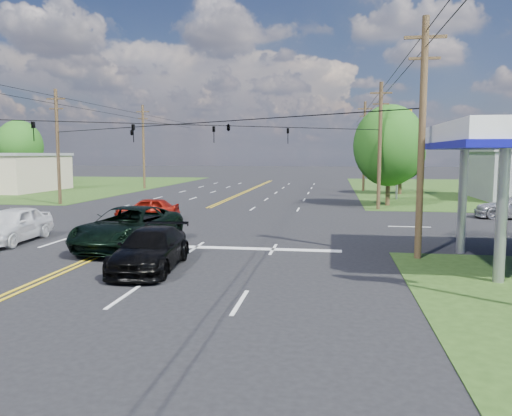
% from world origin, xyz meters
% --- Properties ---
extents(ground, '(280.00, 280.00, 0.00)m').
position_xyz_m(ground, '(0.00, 12.00, 0.00)').
color(ground, black).
rests_on(ground, ground).
extents(grass_nw, '(46.00, 48.00, 0.03)m').
position_xyz_m(grass_nw, '(-35.00, 44.00, 0.00)').
color(grass_nw, '#244014').
rests_on(grass_nw, ground).
extents(stop_bar, '(10.00, 0.50, 0.02)m').
position_xyz_m(stop_bar, '(5.00, 4.00, 0.00)').
color(stop_bar, silver).
rests_on(stop_bar, ground).
extents(pole_se, '(1.60, 0.28, 9.50)m').
position_xyz_m(pole_se, '(13.00, 3.00, 4.92)').
color(pole_se, '#3B2B19').
rests_on(pole_se, ground).
extents(pole_nw, '(1.60, 0.28, 9.50)m').
position_xyz_m(pole_nw, '(-13.00, 21.00, 4.92)').
color(pole_nw, '#3B2B19').
rests_on(pole_nw, ground).
extents(pole_ne, '(1.60, 0.28, 9.50)m').
position_xyz_m(pole_ne, '(13.00, 21.00, 4.92)').
color(pole_ne, '#3B2B19').
rests_on(pole_ne, ground).
extents(pole_left_far, '(1.60, 0.28, 10.00)m').
position_xyz_m(pole_left_far, '(-13.00, 40.00, 5.17)').
color(pole_left_far, '#3B2B19').
rests_on(pole_left_far, ground).
extents(pole_right_far, '(1.60, 0.28, 10.00)m').
position_xyz_m(pole_right_far, '(13.00, 40.00, 5.17)').
color(pole_right_far, '#3B2B19').
rests_on(pole_right_far, ground).
extents(span_wire_signals, '(26.00, 18.00, 1.13)m').
position_xyz_m(span_wire_signals, '(0.00, 12.00, 6.00)').
color(span_wire_signals, black).
rests_on(span_wire_signals, ground).
extents(power_lines, '(26.04, 100.00, 0.64)m').
position_xyz_m(power_lines, '(0.00, 10.00, 8.60)').
color(power_lines, black).
rests_on(power_lines, ground).
extents(tree_right_a, '(5.70, 5.70, 8.18)m').
position_xyz_m(tree_right_a, '(14.00, 24.00, 4.87)').
color(tree_right_a, '#3B2B19').
rests_on(tree_right_a, ground).
extents(tree_right_b, '(4.94, 4.94, 7.09)m').
position_xyz_m(tree_right_b, '(16.50, 36.00, 4.22)').
color(tree_right_b, '#3B2B19').
rests_on(tree_right_b, ground).
extents(tree_far_l, '(6.08, 6.08, 8.72)m').
position_xyz_m(tree_far_l, '(-32.00, 44.00, 5.19)').
color(tree_far_l, '#3B2B19').
rests_on(tree_far_l, ground).
extents(pickup_dkgreen, '(3.49, 6.79, 1.83)m').
position_xyz_m(pickup_dkgreen, '(0.50, 3.50, 0.92)').
color(pickup_dkgreen, black).
rests_on(pickup_dkgreen, ground).
extents(suv_black, '(2.45, 5.27, 1.49)m').
position_xyz_m(suv_black, '(3.00, -0.40, 0.74)').
color(suv_black, black).
rests_on(suv_black, ground).
extents(pickup_white, '(2.37, 5.11, 1.69)m').
position_xyz_m(pickup_white, '(-5.58, 4.00, 0.85)').
color(pickup_white, white).
rests_on(pickup_white, ground).
extents(sedan_red, '(4.26, 2.06, 1.40)m').
position_xyz_m(sedan_red, '(-2.28, 13.00, 0.70)').
color(sedan_red, maroon).
rests_on(sedan_red, ground).
extents(polesign_ne, '(2.24, 0.95, 8.27)m').
position_xyz_m(polesign_ne, '(15.43, 30.00, 6.47)').
color(polesign_ne, '#A5A5AA').
rests_on(polesign_ne, ground).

